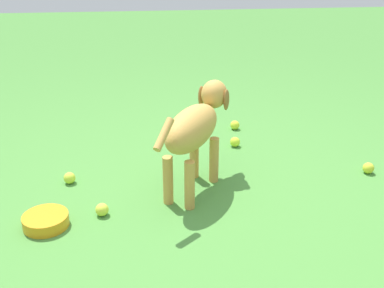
{
  "coord_description": "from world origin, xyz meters",
  "views": [
    {
      "loc": [
        0.3,
        2.0,
        1.29
      ],
      "look_at": [
        0.04,
        -0.22,
        0.28
      ],
      "focal_mm": 43.58,
      "sensor_mm": 36.0,
      "label": 1
    }
  ],
  "objects_px": {
    "dog": "(196,127)",
    "tennis_ball_4": "(102,210)",
    "tennis_ball_2": "(368,168)",
    "water_bowl": "(46,221)",
    "tennis_ball_0": "(235,125)",
    "tennis_ball_1": "(235,142)",
    "tennis_ball_3": "(70,178)"
  },
  "relations": [
    {
      "from": "dog",
      "to": "tennis_ball_4",
      "type": "distance_m",
      "value": 0.64
    },
    {
      "from": "tennis_ball_2",
      "to": "water_bowl",
      "type": "xyz_separation_m",
      "value": [
        1.8,
        0.35,
        -0.0
      ]
    },
    {
      "from": "tennis_ball_0",
      "to": "tennis_ball_4",
      "type": "distance_m",
      "value": 1.37
    },
    {
      "from": "dog",
      "to": "tennis_ball_4",
      "type": "height_order",
      "value": "dog"
    },
    {
      "from": "tennis_ball_1",
      "to": "tennis_ball_4",
      "type": "relative_size",
      "value": 1.0
    },
    {
      "from": "tennis_ball_1",
      "to": "tennis_ball_3",
      "type": "bearing_deg",
      "value": 20.63
    },
    {
      "from": "tennis_ball_1",
      "to": "tennis_ball_0",
      "type": "bearing_deg",
      "value": -101.26
    },
    {
      "from": "tennis_ball_1",
      "to": "tennis_ball_4",
      "type": "bearing_deg",
      "value": 42.04
    },
    {
      "from": "tennis_ball_0",
      "to": "water_bowl",
      "type": "distance_m",
      "value": 1.6
    },
    {
      "from": "tennis_ball_1",
      "to": "water_bowl",
      "type": "bearing_deg",
      "value": 36.59
    },
    {
      "from": "tennis_ball_1",
      "to": "tennis_ball_4",
      "type": "height_order",
      "value": "same"
    },
    {
      "from": "tennis_ball_0",
      "to": "tennis_ball_2",
      "type": "height_order",
      "value": "same"
    },
    {
      "from": "tennis_ball_0",
      "to": "water_bowl",
      "type": "height_order",
      "value": "tennis_ball_0"
    },
    {
      "from": "tennis_ball_0",
      "to": "water_bowl",
      "type": "xyz_separation_m",
      "value": [
        1.15,
        1.11,
        -0.0
      ]
    },
    {
      "from": "tennis_ball_1",
      "to": "tennis_ball_3",
      "type": "relative_size",
      "value": 1.0
    },
    {
      "from": "dog",
      "to": "tennis_ball_4",
      "type": "bearing_deg",
      "value": 146.31
    },
    {
      "from": "tennis_ball_1",
      "to": "tennis_ball_2",
      "type": "bearing_deg",
      "value": 146.63
    },
    {
      "from": "water_bowl",
      "to": "dog",
      "type": "bearing_deg",
      "value": -158.99
    },
    {
      "from": "dog",
      "to": "tennis_ball_2",
      "type": "distance_m",
      "value": 1.09
    },
    {
      "from": "tennis_ball_3",
      "to": "tennis_ball_4",
      "type": "xyz_separation_m",
      "value": [
        -0.2,
        0.36,
        0.0
      ]
    },
    {
      "from": "tennis_ball_3",
      "to": "water_bowl",
      "type": "xyz_separation_m",
      "value": [
        0.06,
        0.42,
        -0.0
      ]
    },
    {
      "from": "tennis_ball_0",
      "to": "tennis_ball_2",
      "type": "distance_m",
      "value": 1.0
    },
    {
      "from": "tennis_ball_2",
      "to": "tennis_ball_0",
      "type": "bearing_deg",
      "value": -49.64
    },
    {
      "from": "tennis_ball_2",
      "to": "water_bowl",
      "type": "bearing_deg",
      "value": 10.89
    },
    {
      "from": "tennis_ball_2",
      "to": "tennis_ball_4",
      "type": "relative_size",
      "value": 1.0
    },
    {
      "from": "dog",
      "to": "tennis_ball_2",
      "type": "xyz_separation_m",
      "value": [
        -1.03,
        -0.05,
        -0.33
      ]
    },
    {
      "from": "tennis_ball_2",
      "to": "water_bowl",
      "type": "relative_size",
      "value": 0.3
    },
    {
      "from": "tennis_ball_2",
      "to": "tennis_ball_3",
      "type": "relative_size",
      "value": 1.0
    },
    {
      "from": "dog",
      "to": "water_bowl",
      "type": "xyz_separation_m",
      "value": [
        0.77,
        0.29,
        -0.34
      ]
    },
    {
      "from": "tennis_ball_3",
      "to": "water_bowl",
      "type": "bearing_deg",
      "value": 81.72
    },
    {
      "from": "tennis_ball_2",
      "to": "tennis_ball_4",
      "type": "height_order",
      "value": "same"
    },
    {
      "from": "tennis_ball_0",
      "to": "dog",
      "type": "bearing_deg",
      "value": 64.59
    }
  ]
}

